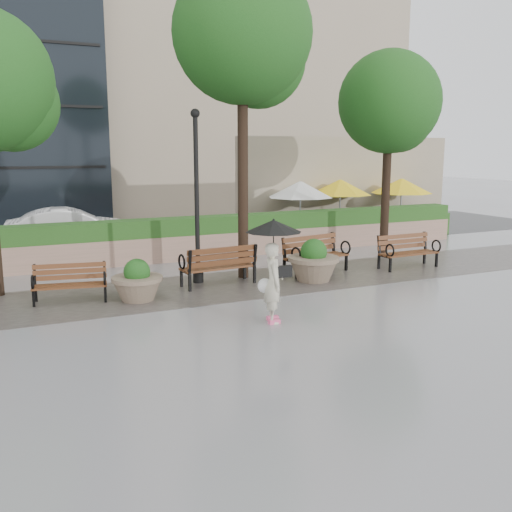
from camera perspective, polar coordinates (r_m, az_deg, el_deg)
name	(u,v)px	position (r m, az deg, el deg)	size (l,w,h in m)	color
ground	(229,323)	(11.74, -2.68, -6.68)	(100.00, 100.00, 0.00)	gray
cobble_strip	(184,290)	(14.46, -7.21, -3.41)	(28.00, 3.20, 0.01)	#383330
hedge_wall	(144,241)	(18.11, -11.14, 1.44)	(24.00, 0.80, 1.35)	tan
cafe_wall	(347,185)	(24.63, 9.06, 7.01)	(10.00, 0.60, 4.00)	tan
cafe_hedge	(366,228)	(22.69, 10.99, 2.72)	(8.00, 0.50, 0.90)	#1D4B19
asphalt_street	(118,244)	(22.08, -13.59, 1.22)	(40.00, 7.00, 0.00)	black
bldg_stone	(236,40)	(36.87, -1.97, 20.77)	(18.00, 10.00, 20.00)	tan
bench_1	(70,291)	(13.87, -18.07, -3.37)	(1.73, 0.94, 0.88)	brown
bench_2	(219,274)	(14.84, -3.76, -1.77)	(2.01, 0.94, 1.05)	brown
bench_3	(316,262)	(16.36, 5.99, -0.63)	(2.08, 1.15, 1.06)	brown
bench_4	(408,258)	(17.56, 14.94, -0.23)	(1.88, 0.78, 0.99)	brown
planter_left	(137,284)	(13.60, -11.77, -2.78)	(1.19, 1.19, 1.00)	#7F6B56
planter_right	(313,265)	(15.36, 5.77, -0.86)	(1.37, 1.37, 1.15)	#7F6B56
lamppost	(197,208)	(14.93, -5.93, 4.82)	(0.28, 0.28, 4.50)	black
tree_1	(247,41)	(15.78, -0.95, 20.69)	(3.68, 3.62, 8.24)	black
tree_2	(392,107)	(19.56, 13.41, 14.33)	(3.39, 3.28, 6.63)	black
patio_umb_white	(300,190)	(21.77, 4.47, 6.63)	(2.50, 2.50, 2.30)	black
patio_umb_yellow_a	(340,187)	(23.24, 8.43, 6.80)	(2.50, 2.50, 2.30)	black
patio_umb_yellow_b	(402,186)	(24.55, 14.36, 6.78)	(2.50, 2.50, 2.30)	black
car_right	(71,228)	(21.39, -18.01, 2.65)	(1.53, 4.38, 1.44)	silver
pedestrian	(273,261)	(11.51, 1.75, -0.47)	(1.14, 1.14, 2.10)	beige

